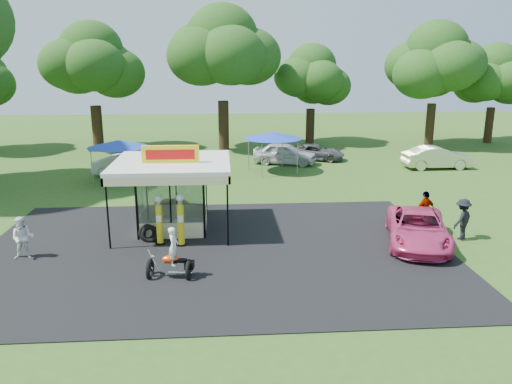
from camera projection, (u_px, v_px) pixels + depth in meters
ground at (215, 269)px, 19.56m from camera, size 120.00×120.00×0.00m
asphalt_apron at (216, 250)px, 21.48m from camera, size 20.00×14.00×0.04m
gas_station_kiosk at (173, 193)px, 23.79m from camera, size 5.40×5.40×4.18m
gas_pump_left at (159, 221)px, 21.91m from camera, size 0.42×0.42×2.26m
gas_pump_right at (181, 221)px, 21.73m from camera, size 0.44×0.44×2.36m
motorcycle at (172, 258)px, 18.56m from camera, size 1.80×1.01×2.08m
spare_tires at (149, 233)px, 22.40m from camera, size 0.96×0.57×0.83m
a_frame_sign at (438, 244)px, 21.01m from camera, size 0.51×0.50×0.85m
kiosk_car at (178, 207)px, 26.24m from camera, size 2.82×1.13×0.96m
pink_sedan at (418, 228)px, 22.01m from camera, size 3.90×5.92×1.51m
spectator_west at (23, 238)px, 20.37m from camera, size 0.97×0.81×1.80m
spectator_east_a at (462, 219)px, 22.67m from camera, size 1.40×1.30×1.89m
spectator_east_b at (425, 211)px, 23.88m from camera, size 1.22×0.84×1.92m
bg_car_a at (126, 166)px, 35.13m from camera, size 4.82×2.50×1.51m
bg_car_b at (174, 154)px, 39.82m from camera, size 5.35×4.14×1.45m
bg_car_c at (285, 154)px, 39.27m from camera, size 5.35×3.46×1.69m
bg_car_d at (316, 152)px, 41.07m from camera, size 5.03×3.73×1.27m
bg_car_e at (437, 158)px, 37.67m from camera, size 5.12×1.87×1.68m
tent_west at (118, 144)px, 33.24m from camera, size 4.01×4.01×2.80m
tent_east at (273, 136)px, 36.08m from camera, size 4.23×4.23×2.96m
oak_far_b at (93, 70)px, 43.99m from camera, size 9.32×9.32×11.12m
oak_far_c at (223, 60)px, 44.06m from camera, size 10.63×10.63×12.53m
oak_far_d at (311, 82)px, 48.12m from camera, size 7.88×7.88×9.38m
oak_far_e at (435, 69)px, 45.74m from camera, size 9.47×9.47×11.28m
oak_far_f at (494, 81)px, 48.43m from camera, size 7.84×7.84×9.45m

